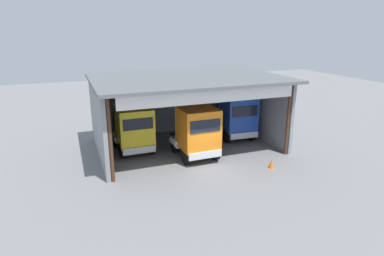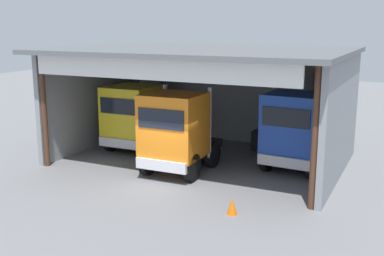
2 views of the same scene
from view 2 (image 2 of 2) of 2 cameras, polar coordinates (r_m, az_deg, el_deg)
ground_plane at (r=19.13m, az=-3.81°, el=-6.86°), size 80.00×80.00×0.00m
workshop_shed at (r=22.62m, az=2.18°, el=5.49°), size 12.95×9.32×5.23m
truck_yellow_center_bay at (r=24.15m, az=-6.81°, el=1.46°), size 2.50×4.68×3.29m
truck_orange_right_bay at (r=20.15m, az=-1.87°, el=-0.43°), size 2.57×4.63×3.64m
truck_blue_left_bay at (r=21.04m, az=12.23°, el=-0.21°), size 2.63×4.44×3.43m
oil_drum at (r=24.85m, az=9.36°, el=-1.34°), size 0.58×0.58×0.94m
tool_cart at (r=24.36m, az=8.27°, el=-1.51°), size 0.90×0.60×1.00m
traffic_cone at (r=16.30m, az=4.82°, el=-9.32°), size 0.36×0.36×0.56m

